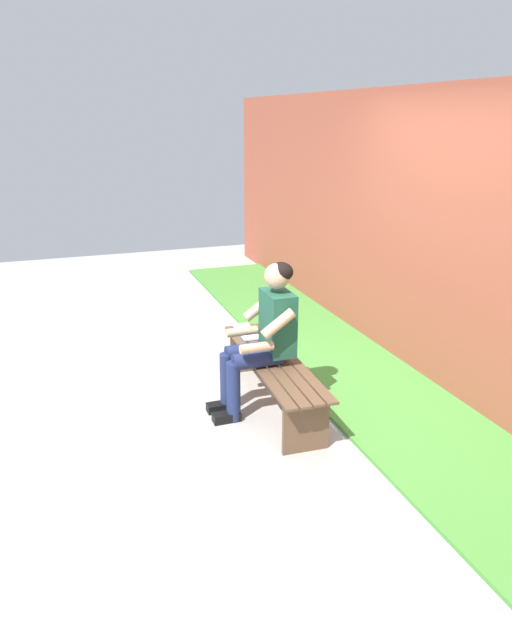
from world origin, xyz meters
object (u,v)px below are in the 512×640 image
bench_near (273,370)px  book_open (246,332)px  person_seated (264,333)px  apple (264,334)px

bench_near → book_open: 0.64m
person_seated → book_open: person_seated is taller
bench_near → person_seated: bearing=108.2°
bench_near → book_open: book_open is taller
bench_near → apple: (0.44, -0.08, 0.14)m
bench_near → person_seated: 0.36m
bench_near → person_seated: size_ratio=1.39×
bench_near → apple: size_ratio=19.70×
book_open → apple: bearing=-149.5°
bench_near → apple: apple is taller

